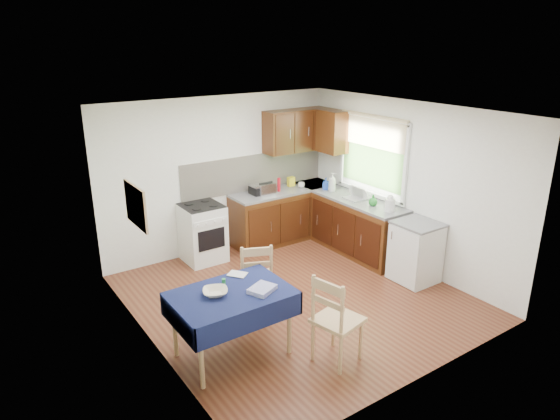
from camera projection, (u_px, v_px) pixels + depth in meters
floor at (296, 297)px, 6.78m from camera, size 4.20×4.20×0.00m
ceiling at (299, 111)px, 5.96m from camera, size 4.00×4.20×0.02m
wall_back at (220, 175)px, 8.00m from camera, size 4.00×0.02×2.50m
wall_front at (429, 270)px, 4.73m from camera, size 4.00×0.02×2.50m
wall_left at (146, 245)px, 5.30m from camera, size 0.02×4.20×2.50m
wall_right at (405, 185)px, 7.43m from camera, size 0.02×4.20×2.50m
base_cabinets at (318, 221)px, 8.34m from camera, size 1.90×2.30×0.86m
worktop_back at (284, 190)px, 8.45m from camera, size 1.90×0.60×0.04m
worktop_right at (359, 201)px, 7.90m from camera, size 0.60×1.70×0.04m
worktop_corner at (314, 184)px, 8.80m from camera, size 0.60×0.60×0.04m
splashback at (255, 172)px, 8.35m from camera, size 2.70×0.02×0.60m
upper_cabinets at (308, 131)px, 8.39m from camera, size 1.20×0.85×0.70m
stove at (203, 233)px, 7.76m from camera, size 0.60×0.61×0.92m
window at (372, 151)px, 7.83m from camera, size 0.04×1.48×1.26m
fridge at (416, 252)px, 7.11m from camera, size 0.58×0.60×0.89m
corkboard at (136, 206)px, 5.43m from camera, size 0.04×0.62×0.47m
dining_table at (231, 301)px, 5.34m from camera, size 1.26×0.86×0.77m
chair_far at (255, 276)px, 6.21m from camera, size 0.57×0.57×0.98m
chair_near at (335, 317)px, 5.25m from camera, size 0.54×0.54×1.03m
toaster at (266, 189)px, 8.10m from camera, size 0.29×0.18×0.22m
sandwich_press at (259, 189)px, 8.18m from camera, size 0.28×0.24×0.16m
sauce_bottle at (279, 185)px, 8.30m from camera, size 0.05×0.05×0.23m
yellow_packet at (291, 182)px, 8.60m from camera, size 0.13×0.09×0.16m
dish_rack at (358, 197)px, 7.97m from camera, size 0.41×0.31×0.19m
kettle at (390, 204)px, 7.35m from camera, size 0.15×0.15×0.26m
cup at (301, 185)px, 8.53m from camera, size 0.14×0.14×0.09m
soap_bottle_a at (332, 182)px, 8.27m from camera, size 0.17×0.17×0.32m
soap_bottle_b at (326, 184)px, 8.41m from camera, size 0.13×0.13×0.20m
soap_bottle_c at (373, 200)px, 7.60m from camera, size 0.17×0.17×0.17m
plate_bowl at (215, 292)px, 5.25m from camera, size 0.35×0.35×0.06m
book at (235, 277)px, 5.63m from camera, size 0.25×0.26×0.02m
spice_jar at (224, 282)px, 5.44m from camera, size 0.04×0.04×0.09m
tea_towel at (262, 289)px, 5.33m from camera, size 0.34×0.31×0.05m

